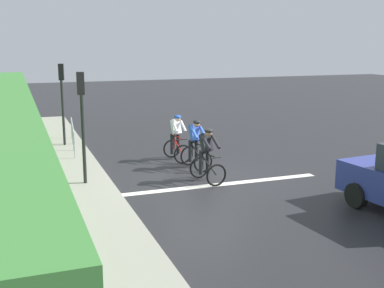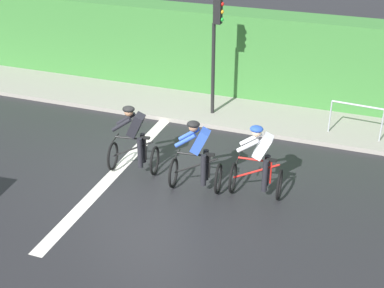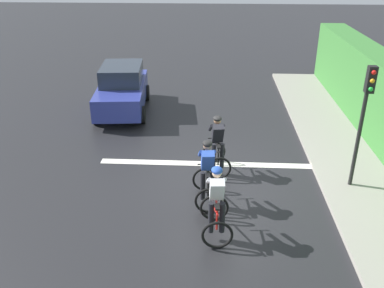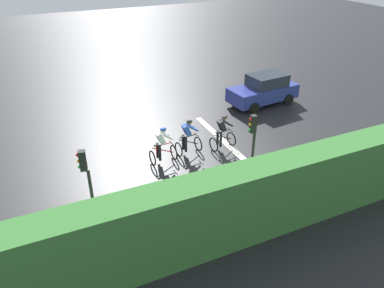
{
  "view_description": "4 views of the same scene",
  "coord_description": "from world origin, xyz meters",
  "views": [
    {
      "loc": [
        -5.29,
        -13.47,
        4.15
      ],
      "look_at": [
        0.1,
        1.23,
        0.88
      ],
      "focal_mm": 45.51,
      "sensor_mm": 36.0,
      "label": 1
    },
    {
      "loc": [
        9.97,
        4.78,
        6.52
      ],
      "look_at": [
        0.27,
        1.25,
        1.1
      ],
      "focal_mm": 50.84,
      "sensor_mm": 36.0,
      "label": 2
    },
    {
      "loc": [
        0.15,
        10.25,
        5.81
      ],
      "look_at": [
        0.72,
        0.19,
        1.05
      ],
      "focal_mm": 38.92,
      "sensor_mm": 36.0,
      "label": 3
    },
    {
      "loc": [
        -13.07,
        7.28,
        8.65
      ],
      "look_at": [
        -0.32,
        1.44,
        0.81
      ],
      "focal_mm": 34.81,
      "sensor_mm": 36.0,
      "label": 4
    }
  ],
  "objects": [
    {
      "name": "ground_plane",
      "position": [
        0.0,
        0.0,
        0.0
      ],
      "size": [
        80.0,
        80.0,
        0.0
      ],
      "primitive_type": "plane",
      "color": "black"
    },
    {
      "name": "car_navy",
      "position": [
        3.71,
        -4.99,
        0.87
      ],
      "size": [
        2.18,
        4.24,
        1.76
      ],
      "color": "navy",
      "rests_on": "ground"
    },
    {
      "name": "cyclist_second",
      "position": [
        0.28,
        1.37,
        0.8
      ],
      "size": [
        0.79,
        1.15,
        1.66
      ],
      "color": "black",
      "rests_on": "ground"
    },
    {
      "name": "sidewalk_kerb",
      "position": [
        -4.14,
        2.0,
        0.06
      ],
      "size": [
        2.8,
        24.47,
        0.12
      ],
      "primitive_type": "cube",
      "color": "gray",
      "rests_on": "ground"
    },
    {
      "name": "pedestrian_railing_kerbside",
      "position": [
        -3.24,
        5.71,
        0.8
      ],
      "size": [
        0.39,
        3.94,
        1.03
      ],
      "color": "#999EA3",
      "rests_on": "ground"
    },
    {
      "name": "cyclist_lead",
      "position": [
        0.05,
        2.68,
        0.8
      ],
      "size": [
        0.75,
        1.13,
        1.66
      ],
      "color": "black",
      "rests_on": "ground"
    },
    {
      "name": "hedge_wall",
      "position": [
        -5.34,
        2.0,
        1.3
      ],
      "size": [
        1.1,
        24.47,
        2.6
      ],
      "primitive_type": "cube",
      "color": "#387533",
      "rests_on": "ground"
    },
    {
      "name": "stone_wall_low",
      "position": [
        -5.04,
        2.0,
        0.21
      ],
      "size": [
        0.44,
        24.47,
        0.41
      ],
      "primitive_type": "cube",
      "color": "gray",
      "rests_on": "ground"
    },
    {
      "name": "traffic_light_far_junction",
      "position": [
        -3.5,
        6.31,
        2.22
      ],
      "size": [
        0.24,
        0.31,
        3.34
      ],
      "color": "black",
      "rests_on": "ground"
    },
    {
      "name": "cyclist_mid",
      "position": [
        0.04,
        -0.25,
        0.8
      ],
      "size": [
        0.83,
        1.17,
        1.66
      ],
      "color": "black",
      "rests_on": "ground"
    },
    {
      "name": "traffic_light_near_crossing",
      "position": [
        -3.5,
        0.55,
        2.22
      ],
      "size": [
        0.2,
        0.31,
        3.34
      ],
      "color": "black",
      "rests_on": "ground"
    },
    {
      "name": "road_marking_stop_line",
      "position": [
        0.0,
        -0.68,
        0.0
      ],
      "size": [
        7.0,
        0.3,
        0.01
      ],
      "primitive_type": "cube",
      "color": "silver",
      "rests_on": "ground"
    }
  ]
}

